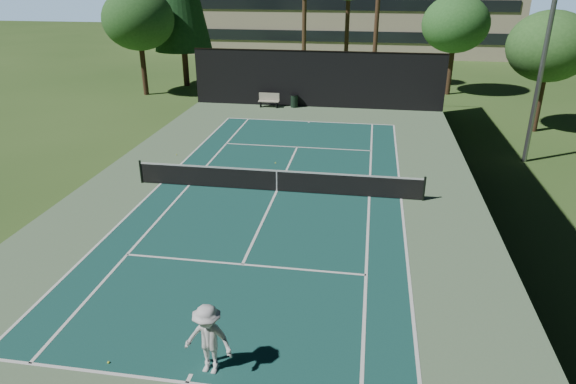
# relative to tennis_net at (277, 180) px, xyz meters

# --- Properties ---
(ground) EXTENTS (160.00, 160.00, 0.00)m
(ground) POSITION_rel_tennis_net_xyz_m (0.00, 0.00, -0.56)
(ground) COLOR #345720
(ground) RESTS_ON ground
(apron_slab) EXTENTS (18.00, 32.00, 0.01)m
(apron_slab) POSITION_rel_tennis_net_xyz_m (0.00, 0.00, -0.55)
(apron_slab) COLOR #5C7C57
(apron_slab) RESTS_ON ground
(court_surface) EXTENTS (10.97, 23.77, 0.01)m
(court_surface) POSITION_rel_tennis_net_xyz_m (0.00, 0.00, -0.55)
(court_surface) COLOR #174943
(court_surface) RESTS_ON ground
(court_lines) EXTENTS (11.07, 23.87, 0.01)m
(court_lines) POSITION_rel_tennis_net_xyz_m (0.00, 0.00, -0.54)
(court_lines) COLOR white
(court_lines) RESTS_ON ground
(tennis_net) EXTENTS (12.90, 0.10, 1.10)m
(tennis_net) POSITION_rel_tennis_net_xyz_m (0.00, 0.00, 0.00)
(tennis_net) COLOR black
(tennis_net) RESTS_ON ground
(fence) EXTENTS (18.04, 32.05, 4.03)m
(fence) POSITION_rel_tennis_net_xyz_m (0.00, 0.06, 1.45)
(fence) COLOR black
(fence) RESTS_ON ground
(player) EXTENTS (1.30, 0.85, 1.89)m
(player) POSITION_rel_tennis_net_xyz_m (0.43, -11.38, 0.39)
(player) COLOR silver
(player) RESTS_ON ground
(tennis_ball_a) EXTENTS (0.07, 0.07, 0.07)m
(tennis_ball_a) POSITION_rel_tennis_net_xyz_m (-2.18, -11.54, -0.52)
(tennis_ball_a) COLOR #E1F136
(tennis_ball_a) RESTS_ON ground
(tennis_ball_b) EXTENTS (0.06, 0.06, 0.06)m
(tennis_ball_b) POSITION_rel_tennis_net_xyz_m (-3.01, 2.03, -0.53)
(tennis_ball_b) COLOR gold
(tennis_ball_b) RESTS_ON ground
(tennis_ball_c) EXTENTS (0.07, 0.07, 0.07)m
(tennis_ball_c) POSITION_rel_tennis_net_xyz_m (-0.72, 3.59, -0.52)
(tennis_ball_c) COLOR #D0EF36
(tennis_ball_c) RESTS_ON ground
(tennis_ball_d) EXTENTS (0.06, 0.06, 0.06)m
(tennis_ball_d) POSITION_rel_tennis_net_xyz_m (-6.21, 4.02, -0.53)
(tennis_ball_d) COLOR #D3EE36
(tennis_ball_d) RESTS_ON ground
(park_bench) EXTENTS (1.50, 0.45, 1.02)m
(park_bench) POSITION_rel_tennis_net_xyz_m (-3.40, 15.42, -0.01)
(park_bench) COLOR beige
(park_bench) RESTS_ON ground
(trash_bin) EXTENTS (0.56, 0.56, 0.95)m
(trash_bin) POSITION_rel_tennis_net_xyz_m (-1.57, 15.66, -0.08)
(trash_bin) COLOR black
(trash_bin) RESTS_ON ground
(decid_tree_a) EXTENTS (5.12, 5.12, 7.62)m
(decid_tree_a) POSITION_rel_tennis_net_xyz_m (10.00, 22.00, 4.86)
(decid_tree_a) COLOR #402B1B
(decid_tree_a) RESTS_ON ground
(decid_tree_b) EXTENTS (4.80, 4.80, 7.14)m
(decid_tree_b) POSITION_rel_tennis_net_xyz_m (14.00, 12.00, 4.52)
(decid_tree_b) COLOR #4E3321
(decid_tree_b) RESTS_ON ground
(decid_tree_c) EXTENTS (5.44, 5.44, 8.09)m
(decid_tree_c) POSITION_rel_tennis_net_xyz_m (-14.00, 18.00, 5.21)
(decid_tree_c) COLOR #442B1D
(decid_tree_c) RESTS_ON ground
(campus_building) EXTENTS (40.50, 12.50, 8.30)m
(campus_building) POSITION_rel_tennis_net_xyz_m (0.00, 45.98, 3.65)
(campus_building) COLOR #B6A68D
(campus_building) RESTS_ON ground
(light_pole) EXTENTS (0.90, 0.25, 12.22)m
(light_pole) POSITION_rel_tennis_net_xyz_m (12.00, 6.00, 5.90)
(light_pole) COLOR gray
(light_pole) RESTS_ON ground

